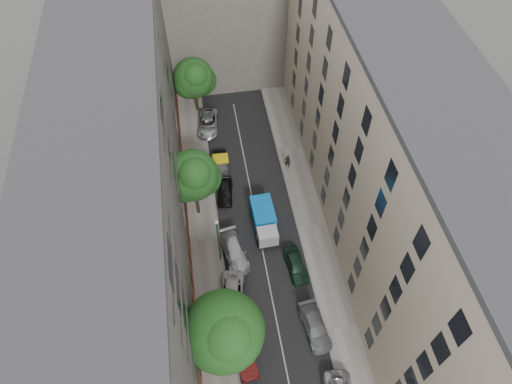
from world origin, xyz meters
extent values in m
plane|color=#4C4C49|center=(0.00, 0.00, 0.00)|extent=(120.00, 120.00, 0.00)
cube|color=black|center=(0.00, 0.00, 0.01)|extent=(8.00, 44.00, 0.02)
cube|color=gray|center=(-5.50, 0.00, 0.07)|extent=(3.00, 44.00, 0.15)
cube|color=gray|center=(5.50, 0.00, 0.07)|extent=(3.00, 44.00, 0.15)
cube|color=#4D4A48|center=(-11.00, 0.00, 10.00)|extent=(8.00, 44.00, 20.00)
cube|color=tan|center=(11.00, 0.00, 10.00)|extent=(8.00, 44.00, 20.00)
cube|color=slate|center=(0.00, 28.00, 9.00)|extent=(18.00, 12.00, 18.00)
cube|color=black|center=(0.60, 0.40, 0.53)|extent=(2.22, 5.30, 0.29)
cube|color=#AFB2B4|center=(0.60, -1.44, 1.41)|extent=(1.99, 1.62, 1.65)
cube|color=#0C83F2|center=(0.60, 1.28, 1.55)|extent=(2.25, 3.56, 1.75)
cylinder|color=black|center=(-0.32, -1.44, 0.41)|extent=(0.27, 0.81, 0.81)
cylinder|color=black|center=(1.52, -1.44, 0.41)|extent=(0.27, 0.81, 0.81)
cylinder|color=black|center=(-0.32, 1.96, 0.41)|extent=(0.27, 0.81, 0.81)
cylinder|color=black|center=(1.52, 1.96, 0.41)|extent=(0.27, 0.81, 0.81)
imported|color=#480F0E|center=(-3.37, -12.16, 0.70)|extent=(2.18, 4.45, 1.40)
imported|color=silver|center=(-3.60, -6.48, 0.64)|extent=(2.84, 4.86, 1.27)
imported|color=#B9B8BD|center=(-2.80, -2.20, 0.73)|extent=(2.79, 5.30, 1.46)
imported|color=black|center=(-2.80, 5.40, 0.67)|extent=(2.12, 4.13, 1.35)
imported|color=black|center=(-2.80, 9.00, 0.73)|extent=(1.65, 4.44, 1.45)
imported|color=#B6B7BB|center=(-3.60, 16.06, 0.71)|extent=(2.97, 5.34, 1.41)
imported|color=slate|center=(3.13, -10.80, 0.67)|extent=(2.40, 4.81, 1.34)
imported|color=#152F1F|center=(2.80, -4.60, 0.69)|extent=(1.98, 4.19, 1.38)
cylinder|color=#382619|center=(-4.71, -12.11, 1.69)|extent=(0.36, 0.36, 3.08)
cylinder|color=#382619|center=(-4.71, -12.11, 4.33)|extent=(0.24, 0.24, 2.20)
sphere|color=#1F4818|center=(-4.71, -12.11, 6.48)|extent=(6.18, 6.18, 6.18)
sphere|color=#1F4818|center=(-3.81, -11.71, 5.43)|extent=(4.64, 4.64, 4.64)
sphere|color=#1F4818|center=(-5.41, -12.61, 5.87)|extent=(4.33, 4.33, 4.33)
sphere|color=#1F4818|center=(-4.51, -12.91, 7.62)|extent=(4.02, 4.02, 4.02)
cylinder|color=#382619|center=(-5.83, 3.49, 1.60)|extent=(0.36, 0.36, 2.91)
cylinder|color=#382619|center=(-5.83, 3.49, 4.10)|extent=(0.24, 0.24, 2.08)
sphere|color=#1F4818|center=(-5.83, 3.49, 6.14)|extent=(5.00, 5.00, 5.00)
sphere|color=#1F4818|center=(-4.93, 3.89, 5.14)|extent=(3.75, 3.75, 3.75)
sphere|color=#1F4818|center=(-6.53, 2.99, 5.55)|extent=(3.50, 3.50, 3.50)
sphere|color=#1F4818|center=(-5.63, 2.69, 7.22)|extent=(3.25, 3.25, 3.25)
cylinder|color=#382619|center=(-4.60, 19.33, 1.34)|extent=(0.36, 0.36, 2.39)
cylinder|color=#382619|center=(-4.60, 19.33, 3.39)|extent=(0.24, 0.24, 1.70)
sphere|color=#1F4818|center=(-4.60, 19.33, 5.06)|extent=(4.78, 4.78, 4.78)
sphere|color=#1F4818|center=(-3.70, 19.73, 4.24)|extent=(3.59, 3.59, 3.59)
sphere|color=#1F4818|center=(-5.30, 18.83, 4.58)|extent=(3.35, 3.35, 3.35)
sphere|color=#1F4818|center=(-4.40, 18.53, 5.94)|extent=(3.11, 3.11, 3.11)
cylinder|color=#164F21|center=(-4.20, -2.45, 3.28)|extent=(0.14, 0.14, 6.25)
sphere|color=silver|center=(-4.20, -2.45, 6.50)|extent=(0.36, 0.36, 0.36)
imported|color=black|center=(4.63, 8.19, 1.04)|extent=(0.76, 0.64, 1.78)
camera|label=1|loc=(-4.37, -24.76, 39.23)|focal=32.00mm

